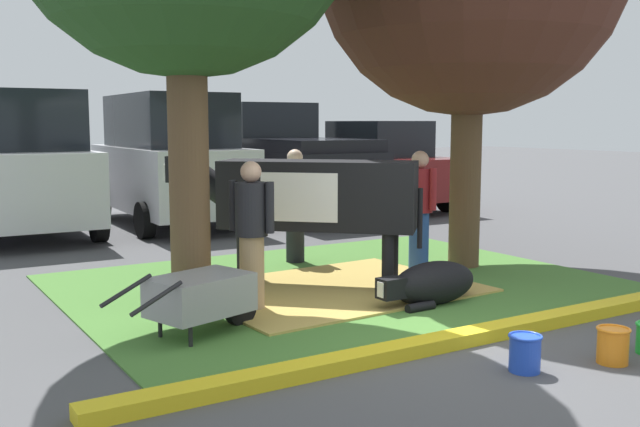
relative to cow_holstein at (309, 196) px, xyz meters
The scene contains 16 objects.
ground_plane 2.69m from the cow_holstein, 91.90° to the right, with size 80.00×80.00×0.00m, color #4C4C4F.
grass_island 1.20m from the cow_holstein, ahead, with size 6.41×4.98×0.02m, color #477A33.
curb_yellow 2.86m from the cow_holstein, 80.69° to the right, with size 7.61×0.24×0.12m, color yellow.
hay_bedding 1.15m from the cow_holstein, 58.82° to the right, with size 3.20×2.40×0.04m, color tan.
cow_holstein is the anchor object (origin of this frame).
calf_lying 1.79m from the cow_holstein, 61.75° to the right, with size 1.31×0.51×0.48m.
person_handler 1.25m from the cow_holstein, 150.45° to the right, with size 0.34×0.46×1.59m.
person_visitor_near 1.67m from the cow_holstein, 66.11° to the left, with size 0.51×0.34×1.62m.
person_visitor_far 1.67m from the cow_holstein, ahead, with size 0.34×0.52×1.63m.
wheelbarrow 2.30m from the cow_holstein, 148.14° to the right, with size 1.61×0.92×0.63m.
bucket_blue 3.56m from the cow_holstein, 90.56° to the right, with size 0.27×0.27×0.30m.
bucket_orange 3.86m from the cow_holstein, 78.57° to the right, with size 0.28×0.28×0.30m.
suv_dark_grey 6.71m from the cow_holstein, 108.37° to the left, with size 2.22×4.65×2.52m.
suv_black 6.27m from the cow_holstein, 84.96° to the left, with size 2.22×4.65×2.52m.
pickup_truck_black 7.32m from the cow_holstein, 63.96° to the left, with size 2.33×5.45×2.42m.
hatchback_white 8.53m from the cow_holstein, 48.26° to the left, with size 2.11×4.45×2.02m.
Camera 1 is at (-4.32, -4.93, 1.99)m, focal length 40.97 mm.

